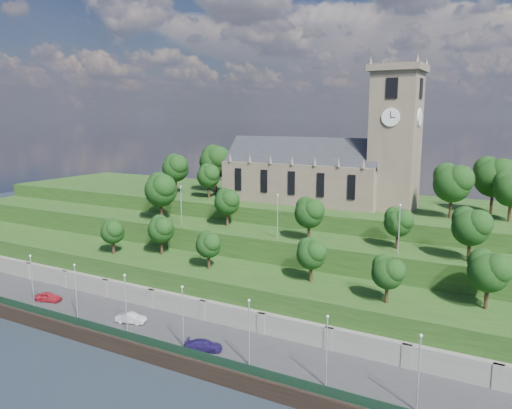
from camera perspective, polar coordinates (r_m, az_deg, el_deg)
The scene contains 17 objects.
ground at distance 67.38m, azimuth -8.14°, elevation -18.54°, with size 320.00×320.00×0.00m, color #1B232C.
promenade at distance 71.23m, azimuth -5.14°, elevation -15.91°, with size 160.00×12.00×2.00m, color #2D2D30.
quay_wall at distance 66.83m, azimuth -8.19°, elevation -17.73°, with size 160.00×0.50×2.20m, color black.
fence at distance 66.61m, azimuth -7.88°, elevation -16.37°, with size 160.00×0.10×1.20m, color #163221.
retaining_wall at distance 75.16m, azimuth -2.53°, elevation -13.19°, with size 160.00×2.10×5.00m.
embankment_lower at distance 79.42m, azimuth -0.22°, elevation -10.71°, with size 160.00×12.00×8.00m, color #1E3E14.
embankment_upper at distance 88.01m, azimuth 3.31°, elevation -7.26°, with size 160.00×10.00×12.00m, color #1E3E14.
hilltop at distance 106.27m, azimuth 8.27°, elevation -3.48°, with size 160.00×32.00×15.00m, color #1E3E14.
church at distance 99.82m, azimuth 8.08°, elevation 4.40°, with size 38.60×12.35×27.60m.
trees_lower at distance 75.38m, azimuth 2.44°, elevation -4.98°, with size 65.41×8.67×7.63m.
trees_upper at distance 85.63m, azimuth 1.58°, elevation 0.16°, with size 62.27×7.95×9.43m.
trees_hilltop at distance 99.18m, azimuth 8.24°, elevation 3.78°, with size 73.80×15.86×10.80m.
lamp_posts_promenade at distance 67.35m, azimuth -8.37°, elevation -12.08°, with size 60.36×0.36×8.53m.
lamp_posts_upper at distance 82.87m, azimuth 2.48°, elevation -0.94°, with size 40.36×0.36×7.54m.
car_left at distance 90.47m, azimuth -22.64°, elevation -9.72°, with size 1.78×4.41×1.50m, color #A71B28.
car_middle at distance 77.82m, azimuth -14.10°, elevation -12.46°, with size 1.58×4.52×1.49m, color #A4A5A9.
car_right at distance 67.89m, azimuth -5.95°, elevation -15.70°, with size 1.95×4.80×1.39m, color #21164F.
Camera 1 is at (36.37, -46.78, 32.07)m, focal length 35.00 mm.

